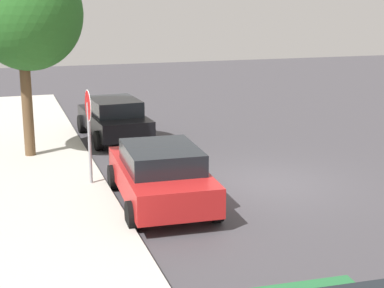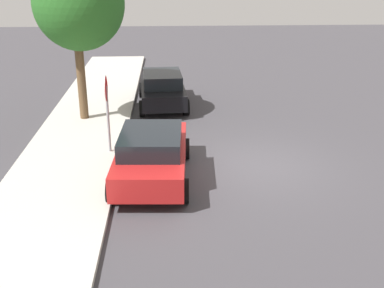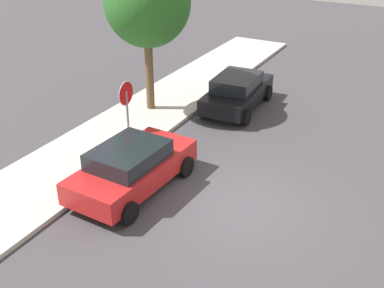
# 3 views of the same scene
# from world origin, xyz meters

# --- Properties ---
(ground_plane) EXTENTS (60.00, 60.00, 0.00)m
(ground_plane) POSITION_xyz_m (0.00, 0.00, 0.00)
(ground_plane) COLOR #423F44
(sidewalk_curb) EXTENTS (32.00, 3.11, 0.14)m
(sidewalk_curb) POSITION_xyz_m (0.00, 5.62, 0.07)
(sidewalk_curb) COLOR beige
(sidewalk_curb) RESTS_ON ground_plane
(stop_sign) EXTENTS (0.80, 0.08, 2.55)m
(stop_sign) POSITION_xyz_m (1.03, 4.44, 1.76)
(stop_sign) COLOR gray
(stop_sign) RESTS_ON ground_plane
(parked_car_red) EXTENTS (4.24, 2.23, 1.44)m
(parked_car_red) POSITION_xyz_m (-0.74, 3.07, 0.75)
(parked_car_red) COLOR red
(parked_car_red) RESTS_ON ground_plane
(parked_car_black) EXTENTS (4.18, 2.13, 1.42)m
(parked_car_black) POSITION_xyz_m (6.26, 2.85, 0.74)
(parked_car_black) COLOR black
(parked_car_black) RESTS_ON ground_plane
(street_tree_near_corner) EXTENTS (3.13, 3.13, 5.95)m
(street_tree_near_corner) POSITION_xyz_m (4.18, 5.60, 4.30)
(street_tree_near_corner) COLOR brown
(street_tree_near_corner) RESTS_ON ground_plane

